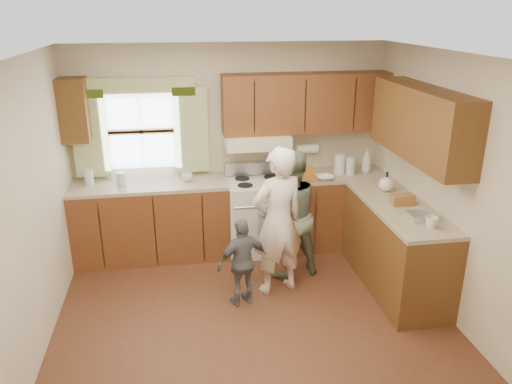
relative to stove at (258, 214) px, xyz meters
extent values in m
plane|color=#502B18|center=(-0.30, -1.44, -0.47)|extent=(3.80, 3.80, 0.00)
plane|color=white|center=(-0.30, -1.44, 2.03)|extent=(3.80, 3.80, 0.00)
plane|color=beige|center=(-0.30, 0.31, 0.78)|extent=(3.80, 0.00, 3.80)
plane|color=beige|center=(-0.30, -3.19, 0.78)|extent=(3.80, 0.00, 3.80)
plane|color=beige|center=(-2.20, -1.44, 0.78)|extent=(0.00, 3.50, 3.50)
plane|color=beige|center=(1.60, -1.44, 0.78)|extent=(0.00, 3.50, 3.50)
cube|color=#4B2610|center=(-1.29, 0.01, -0.02)|extent=(1.82, 0.60, 0.90)
cube|color=#4B2610|center=(0.99, 0.01, -0.02)|extent=(1.22, 0.60, 0.90)
cube|color=#40270E|center=(1.30, -1.11, -0.02)|extent=(0.60, 1.65, 0.90)
cube|color=tan|center=(-1.29, 0.01, 0.45)|extent=(1.82, 0.60, 0.04)
cube|color=tan|center=(0.99, 0.01, 0.45)|extent=(1.22, 0.60, 0.04)
cube|color=tan|center=(1.30, -1.11, 0.45)|extent=(0.60, 1.65, 0.04)
cube|color=#4B2610|center=(0.60, 0.15, 1.33)|extent=(2.00, 0.33, 0.70)
cube|color=#40270E|center=(-2.05, 0.15, 1.33)|extent=(0.30, 0.33, 0.70)
cube|color=#40270E|center=(1.43, -1.11, 1.33)|extent=(0.33, 1.65, 0.70)
cube|color=beige|center=(0.00, 0.08, 0.91)|extent=(0.76, 0.45, 0.15)
cube|color=silver|center=(-1.35, 0.29, 1.03)|extent=(0.90, 0.03, 0.90)
cube|color=#F6F648|center=(-1.93, 0.24, 1.03)|extent=(0.40, 0.05, 1.02)
cube|color=#F6F648|center=(-0.77, 0.24, 1.03)|extent=(0.40, 0.05, 1.02)
cube|color=#F6F648|center=(-1.35, 0.24, 1.55)|extent=(1.30, 0.05, 0.22)
cylinder|color=white|center=(0.65, 0.21, 0.75)|extent=(0.27, 0.12, 0.12)
imported|color=silver|center=(-0.85, 0.03, 0.52)|extent=(0.16, 0.16, 0.10)
imported|color=silver|center=(1.36, 0.02, 0.63)|extent=(0.14, 0.14, 0.30)
imported|color=silver|center=(0.77, -0.20, 0.50)|extent=(0.22, 0.22, 0.05)
imported|color=silver|center=(1.34, -1.69, 0.53)|extent=(0.14, 0.14, 0.11)
cylinder|color=silver|center=(-1.97, 0.07, 0.57)|extent=(0.10, 0.10, 0.18)
cube|color=olive|center=(0.59, -0.18, 0.48)|extent=(0.23, 0.17, 0.02)
cube|color=#BF7A28|center=(0.58, -0.05, 0.53)|extent=(0.20, 0.14, 0.11)
cylinder|color=silver|center=(1.01, 0.00, 0.60)|extent=(0.14, 0.14, 0.25)
cylinder|color=silver|center=(1.13, -0.05, 0.58)|extent=(0.11, 0.11, 0.22)
sphere|color=silver|center=(1.33, -0.69, 0.56)|extent=(0.17, 0.17, 0.17)
cube|color=olive|center=(1.33, -1.09, 0.53)|extent=(0.23, 0.13, 0.11)
cube|color=silver|center=(1.36, -1.48, 0.51)|extent=(0.27, 0.19, 0.06)
cylinder|color=silver|center=(-1.60, -0.02, 0.55)|extent=(0.10, 0.10, 0.16)
cube|color=silver|center=(0.00, -0.01, -0.02)|extent=(0.76, 0.64, 0.90)
cube|color=#B7B7BC|center=(0.00, 0.25, 0.52)|extent=(0.76, 0.10, 0.16)
cylinder|color=#B7B7BC|center=(0.00, -0.33, 0.23)|extent=(0.68, 0.03, 0.03)
cube|color=teal|center=(0.05, -0.35, 0.01)|extent=(0.22, 0.02, 0.42)
cylinder|color=black|center=(-0.18, 0.11, 0.44)|extent=(0.18, 0.18, 0.01)
cylinder|color=black|center=(0.18, 0.11, 0.44)|extent=(0.18, 0.18, 0.01)
cylinder|color=black|center=(-0.18, -0.14, 0.44)|extent=(0.18, 0.18, 0.01)
cylinder|color=black|center=(0.18, -0.14, 0.44)|extent=(0.18, 0.18, 0.01)
imported|color=silver|center=(0.03, -1.00, 0.33)|extent=(0.67, 0.53, 1.60)
imported|color=#213C29|center=(0.22, -0.70, 0.26)|extent=(0.85, 0.75, 1.46)
imported|color=slate|center=(-0.36, -1.20, 0.00)|extent=(0.59, 0.39, 0.94)
camera|label=1|loc=(-0.96, -5.60, 2.40)|focal=35.00mm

